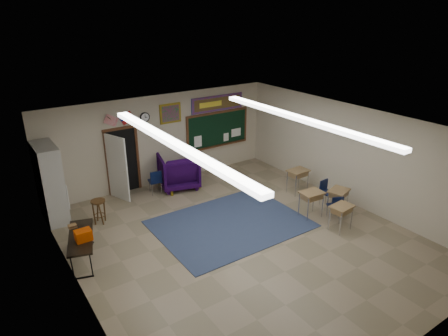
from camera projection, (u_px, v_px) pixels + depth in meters
floor at (242, 239)px, 10.33m from camera, size 9.00×9.00×0.00m
back_wall at (162, 140)px, 13.22m from camera, size 8.00×0.04×3.00m
front_wall at (412, 285)px, 6.32m from camera, size 8.00×0.04×3.00m
left_wall at (76, 235)px, 7.69m from camera, size 0.04×9.00×3.00m
right_wall at (351, 155)px, 11.85m from camera, size 0.04×9.00×3.00m
ceiling at (244, 128)px, 9.21m from camera, size 8.00×9.00×0.04m
area_rug at (230, 224)px, 11.05m from camera, size 4.00×3.00×0.02m
fluorescent_strips at (244, 130)px, 9.23m from camera, size 3.86×6.00×0.10m
doorway at (121, 163)px, 12.49m from camera, size 1.10×0.89×2.16m
chalkboard at (218, 130)px, 14.35m from camera, size 2.55×0.14×1.30m
bulletin_board at (218, 103)px, 13.98m from camera, size 2.10×0.05×0.55m
framed_art_print at (170, 113)px, 13.06m from camera, size 0.75×0.05×0.65m
wall_clock at (145, 117)px, 12.59m from camera, size 0.32×0.05×0.32m
wall_flags at (119, 117)px, 12.08m from camera, size 1.16×0.06×0.70m
storage_cabinet at (50, 183)px, 10.94m from camera, size 0.59×1.25×2.20m
wingback_armchair at (178, 171)px, 13.15m from camera, size 1.48×1.51×1.13m
student_chair_reading at (155, 182)px, 12.73m from camera, size 0.47×0.47×0.82m
student_chair_desk_a at (334, 207)px, 11.22m from camera, size 0.49×0.49×0.74m
student_chair_desk_b at (327, 193)px, 12.00m from camera, size 0.42×0.42×0.77m
student_desk_front_left at (311, 203)px, 11.31m from camera, size 0.68×0.53×0.77m
student_desk_front_right at (298, 180)px, 12.78m from camera, size 0.67×0.51×0.78m
student_desk_back_left at (341, 216)px, 10.63m from camera, size 0.64×0.51×0.72m
student_desk_back_right at (338, 200)px, 11.48m from camera, size 0.73×0.62×0.75m
folding_table at (82, 247)px, 9.34m from camera, size 0.98×1.69×0.91m
wooden_stool at (99, 211)px, 11.00m from camera, size 0.39×0.39×0.69m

